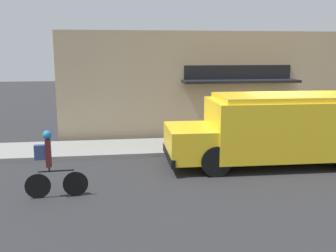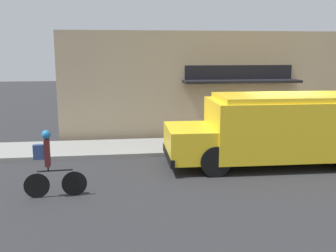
# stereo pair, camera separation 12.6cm
# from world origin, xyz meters

# --- Properties ---
(ground_plane) EXTENTS (70.00, 70.00, 0.00)m
(ground_plane) POSITION_xyz_m (0.00, 0.00, 0.00)
(ground_plane) COLOR #2B2B2D
(sidewalk) EXTENTS (28.00, 2.30, 0.14)m
(sidewalk) POSITION_xyz_m (0.00, 1.15, 0.07)
(sidewalk) COLOR gray
(sidewalk) RESTS_ON ground_plane
(storefront) EXTENTS (15.75, 1.07, 4.31)m
(storefront) POSITION_xyz_m (-0.03, 2.70, 2.16)
(storefront) COLOR tan
(storefront) RESTS_ON ground_plane
(school_bus) EXTENTS (6.80, 2.75, 2.21)m
(school_bus) POSITION_xyz_m (-0.46, -1.37, 1.18)
(school_bus) COLOR yellow
(school_bus) RESTS_ON ground_plane
(cyclist) EXTENTS (1.51, 0.21, 1.68)m
(cyclist) POSITION_xyz_m (-7.27, -3.31, 0.83)
(cyclist) COLOR black
(cyclist) RESTS_ON ground_plane
(trash_bin) EXTENTS (0.49, 0.49, 0.80)m
(trash_bin) POSITION_xyz_m (3.14, 1.85, 0.54)
(trash_bin) COLOR #38383D
(trash_bin) RESTS_ON sidewalk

